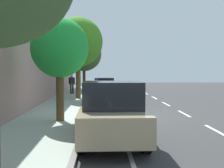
{
  "coord_description": "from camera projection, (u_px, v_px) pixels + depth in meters",
  "views": [
    {
      "loc": [
        1.07,
        14.06,
        2.31
      ],
      "look_at": [
        0.23,
        -8.63,
        1.16
      ],
      "focal_mm": 46.04,
      "sensor_mm": 36.0,
      "label": 1
    }
  ],
  "objects": [
    {
      "name": "curb_edge",
      "position": [
        87.0,
        115.0,
        14.12
      ],
      "size": [
        0.16,
        45.58,
        0.13
      ],
      "primitive_type": "cube",
      "color": "gray",
      "rests_on": "ground"
    },
    {
      "name": "cyclist_with_backpack",
      "position": [
        96.0,
        86.0,
        22.98
      ],
      "size": [
        0.45,
        0.62,
        1.66
      ],
      "color": "#C6B284",
      "rests_on": "ground"
    },
    {
      "name": "street_tree_mid_block",
      "position": [
        78.0,
        42.0,
        21.59
      ],
      "size": [
        3.72,
        3.72,
        6.13
      ],
      "color": "brown",
      "rests_on": "sidewalk"
    },
    {
      "name": "parked_sedan_grey_nearest",
      "position": [
        105.0,
        86.0,
        27.67
      ],
      "size": [
        1.86,
        4.41,
        1.52
      ],
      "color": "slate",
      "rests_on": "ground"
    },
    {
      "name": "pedestrian_on_phone",
      "position": [
        72.0,
        83.0,
        25.81
      ],
      "size": [
        0.54,
        0.4,
        1.73
      ],
      "color": "black",
      "rests_on": "sidewalk"
    },
    {
      "name": "bicycle_at_curb",
      "position": [
        98.0,
        94.0,
        22.57
      ],
      "size": [
        1.76,
        0.46,
        0.78
      ],
      "color": "black",
      "rests_on": "ground"
    },
    {
      "name": "parked_pickup_tan_mid",
      "position": [
        111.0,
        113.0,
        9.37
      ],
      "size": [
        2.06,
        5.32,
        1.95
      ],
      "color": "tan",
      "rests_on": "ground"
    },
    {
      "name": "street_tree_near_cyclist",
      "position": [
        84.0,
        54.0,
        28.95
      ],
      "size": [
        3.52,
        3.52,
        5.46
      ],
      "color": "brown",
      "rests_on": "sidewalk"
    },
    {
      "name": "ground",
      "position": [
        123.0,
        116.0,
        14.19
      ],
      "size": [
        72.93,
        72.93,
        0.0
      ],
      "primitive_type": "plane",
      "color": "#363636"
    },
    {
      "name": "building_facade",
      "position": [
        16.0,
        56.0,
        13.85
      ],
      "size": [
        0.5,
        45.58,
        5.95
      ],
      "primitive_type": "cube",
      "color": "gray",
      "rests_on": "ground"
    },
    {
      "name": "lane_stripe_centre",
      "position": [
        184.0,
        114.0,
        15.0
      ],
      "size": [
        0.14,
        44.2,
        0.01
      ],
      "color": "white",
      "rests_on": "ground"
    },
    {
      "name": "street_tree_far_end",
      "position": [
        60.0,
        48.0,
        12.09
      ],
      "size": [
        2.43,
        2.43,
        4.36
      ],
      "color": "brown",
      "rests_on": "sidewalk"
    },
    {
      "name": "sidewalk",
      "position": [
        54.0,
        115.0,
        14.06
      ],
      "size": [
        3.07,
        45.58,
        0.13
      ],
      "primitive_type": "cube",
      "color": "#A0B0A2",
      "rests_on": "ground"
    },
    {
      "name": "lane_stripe_bike_edge",
      "position": [
        117.0,
        116.0,
        14.18
      ],
      "size": [
        0.12,
        45.58,
        0.01
      ],
      "primitive_type": "cube",
      "color": "white",
      "rests_on": "ground"
    },
    {
      "name": "parked_sedan_white_second",
      "position": [
        110.0,
        96.0,
        16.69
      ],
      "size": [
        1.93,
        4.44,
        1.52
      ],
      "color": "white",
      "rests_on": "ground"
    }
  ]
}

